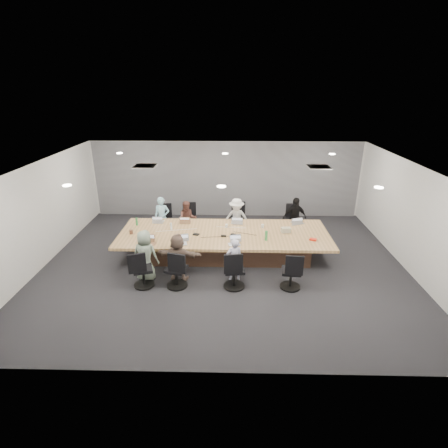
{
  "coord_description": "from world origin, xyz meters",
  "views": [
    {
      "loc": [
        0.22,
        -8.72,
        4.73
      ],
      "look_at": [
        0.0,
        0.4,
        1.05
      ],
      "focal_mm": 28.0,
      "sensor_mm": 36.0,
      "label": 1
    }
  ],
  "objects_px": {
    "mug_brown": "(131,232)",
    "canvas_bag": "(286,230)",
    "person_2": "(237,218)",
    "bottle_clear": "(171,226)",
    "laptop_6": "(234,244)",
    "bottle_green_left": "(137,222)",
    "chair_7": "(291,274)",
    "person_4": "(145,255)",
    "laptop_4": "(150,244)",
    "chair_3": "(292,223)",
    "laptop_5": "(181,244)",
    "chair_4": "(143,272)",
    "laptop_1": "(185,222)",
    "chair_1": "(189,221)",
    "laptop_0": "(159,222)",
    "chair_0": "(165,222)",
    "person_5": "(178,257)",
    "chair_6": "(234,272)",
    "snack_packet": "(313,239)",
    "person_0": "(162,217)",
    "laptop_3": "(297,223)",
    "chair_5": "(176,272)",
    "person_6": "(234,260)",
    "bottle_green_right": "(266,236)",
    "chair_2": "(236,221)",
    "person_3": "(294,218)",
    "laptop_2": "(237,222)",
    "stapler": "(224,236)",
    "person_1": "(188,219)"
  },
  "relations": [
    {
      "from": "snack_packet",
      "to": "bottle_clear",
      "type": "bearing_deg",
      "value": 170.88
    },
    {
      "from": "chair_0",
      "to": "person_4",
      "type": "xyz_separation_m",
      "value": [
        0.08,
        -3.05,
        0.31
      ]
    },
    {
      "from": "laptop_2",
      "to": "laptop_5",
      "type": "xyz_separation_m",
      "value": [
        -1.51,
        -1.6,
        0.0
      ]
    },
    {
      "from": "chair_6",
      "to": "snack_packet",
      "type": "bearing_deg",
      "value": 23.64
    },
    {
      "from": "chair_1",
      "to": "bottle_clear",
      "type": "relative_size",
      "value": 3.98
    },
    {
      "from": "chair_2",
      "to": "laptop_6",
      "type": "height_order",
      "value": "chair_2"
    },
    {
      "from": "chair_3",
      "to": "person_5",
      "type": "relative_size",
      "value": 0.62
    },
    {
      "from": "laptop_3",
      "to": "chair_2",
      "type": "bearing_deg",
      "value": -40.37
    },
    {
      "from": "laptop_1",
      "to": "laptop_5",
      "type": "xyz_separation_m",
      "value": [
        0.08,
        -1.6,
        0.0
      ]
    },
    {
      "from": "chair_1",
      "to": "chair_2",
      "type": "xyz_separation_m",
      "value": [
        1.59,
        0.0,
        0.02
      ]
    },
    {
      "from": "person_0",
      "to": "laptop_3",
      "type": "relative_size",
      "value": 3.92
    },
    {
      "from": "chair_5",
      "to": "chair_7",
      "type": "distance_m",
      "value": 2.82
    },
    {
      "from": "person_6",
      "to": "bottle_green_right",
      "type": "relative_size",
      "value": 4.2
    },
    {
      "from": "laptop_5",
      "to": "mug_brown",
      "type": "distance_m",
      "value": 1.65
    },
    {
      "from": "chair_7",
      "to": "bottle_clear",
      "type": "relative_size",
      "value": 3.79
    },
    {
      "from": "chair_2",
      "to": "stapler",
      "type": "xyz_separation_m",
      "value": [
        -0.38,
        -1.99,
        0.33
      ]
    },
    {
      "from": "bottle_green_right",
      "to": "chair_5",
      "type": "bearing_deg",
      "value": -152.4
    },
    {
      "from": "chair_4",
      "to": "laptop_0",
      "type": "bearing_deg",
      "value": 74.73
    },
    {
      "from": "chair_3",
      "to": "laptop_6",
      "type": "distance_m",
      "value": 3.19
    },
    {
      "from": "laptop_4",
      "to": "chair_3",
      "type": "bearing_deg",
      "value": 43.86
    },
    {
      "from": "chair_4",
      "to": "chair_5",
      "type": "xyz_separation_m",
      "value": [
        0.83,
        0.0,
        0.01
      ]
    },
    {
      "from": "person_4",
      "to": "person_5",
      "type": "bearing_deg",
      "value": -169.68
    },
    {
      "from": "chair_1",
      "to": "chair_4",
      "type": "height_order",
      "value": "chair_1"
    },
    {
      "from": "bottle_green_right",
      "to": "bottle_clear",
      "type": "height_order",
      "value": "bottle_green_right"
    },
    {
      "from": "chair_4",
      "to": "laptop_4",
      "type": "distance_m",
      "value": 0.97
    },
    {
      "from": "chair_6",
      "to": "chair_4",
      "type": "bearing_deg",
      "value": 173.79
    },
    {
      "from": "chair_6",
      "to": "laptop_2",
      "type": "relative_size",
      "value": 2.44
    },
    {
      "from": "laptop_1",
      "to": "laptop_2",
      "type": "xyz_separation_m",
      "value": [
        1.59,
        0.0,
        0.0
      ]
    },
    {
      "from": "person_2",
      "to": "person_4",
      "type": "bearing_deg",
      "value": -120.78
    },
    {
      "from": "mug_brown",
      "to": "canvas_bag",
      "type": "bearing_deg",
      "value": 2.84
    },
    {
      "from": "laptop_6",
      "to": "bottle_green_left",
      "type": "relative_size",
      "value": 1.29
    },
    {
      "from": "bottle_green_left",
      "to": "laptop_6",
      "type": "bearing_deg",
      "value": -23.95
    },
    {
      "from": "person_4",
      "to": "person_5",
      "type": "distance_m",
      "value": 0.83
    },
    {
      "from": "person_1",
      "to": "laptop_3",
      "type": "relative_size",
      "value": 3.56
    },
    {
      "from": "chair_3",
      "to": "person_0",
      "type": "xyz_separation_m",
      "value": [
        -4.29,
        -0.35,
        0.28
      ]
    },
    {
      "from": "laptop_0",
      "to": "laptop_4",
      "type": "xyz_separation_m",
      "value": [
        0.08,
        -1.6,
        0.0
      ]
    },
    {
      "from": "laptop_1",
      "to": "canvas_bag",
      "type": "bearing_deg",
      "value": 166.17
    },
    {
      "from": "chair_5",
      "to": "person_2",
      "type": "height_order",
      "value": "person_2"
    },
    {
      "from": "chair_7",
      "to": "person_4",
      "type": "relative_size",
      "value": 0.58
    },
    {
      "from": "chair_4",
      "to": "bottle_green_left",
      "type": "relative_size",
      "value": 3.34
    },
    {
      "from": "chair_1",
      "to": "laptop_0",
      "type": "distance_m",
      "value": 1.27
    },
    {
      "from": "person_3",
      "to": "bottle_green_right",
      "type": "xyz_separation_m",
      "value": [
        -1.08,
        -1.85,
        0.19
      ]
    },
    {
      "from": "person_5",
      "to": "person_0",
      "type": "bearing_deg",
      "value": -63.97
    },
    {
      "from": "chair_1",
      "to": "laptop_2",
      "type": "relative_size",
      "value": 2.44
    },
    {
      "from": "person_5",
      "to": "stapler",
      "type": "xyz_separation_m",
      "value": [
        1.13,
        1.06,
        0.13
      ]
    },
    {
      "from": "person_4",
      "to": "laptop_6",
      "type": "bearing_deg",
      "value": -155.99
    },
    {
      "from": "chair_3",
      "to": "chair_5",
      "type": "distance_m",
      "value": 4.79
    },
    {
      "from": "person_2",
      "to": "bottle_clear",
      "type": "relative_size",
      "value": 6.4
    },
    {
      "from": "mug_brown",
      "to": "person_5",
      "type": "bearing_deg",
      "value": -38.63
    },
    {
      "from": "chair_0",
      "to": "person_2",
      "type": "distance_m",
      "value": 2.47
    }
  ]
}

